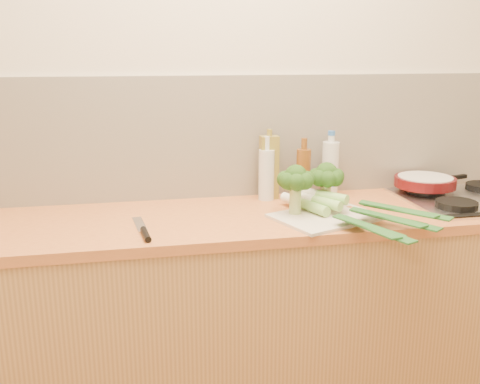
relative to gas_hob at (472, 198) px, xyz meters
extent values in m
plane|color=beige|center=(-1.02, 0.30, 0.39)|extent=(3.50, 0.00, 3.50)
cube|color=silver|center=(-1.02, 0.29, 0.26)|extent=(3.20, 0.02, 0.54)
cube|color=tan|center=(-1.02, 0.00, -0.48)|extent=(3.20, 0.60, 0.86)
cube|color=#D6833F|center=(-1.02, 0.00, -0.03)|extent=(3.20, 0.62, 0.04)
cube|color=silver|center=(0.00, 0.00, -0.01)|extent=(0.58, 0.50, 0.01)
cylinder|color=black|center=(-0.15, -0.12, 0.01)|extent=(0.17, 0.17, 0.03)
cylinder|color=black|center=(-0.15, 0.12, 0.01)|extent=(0.17, 0.17, 0.03)
cube|color=beige|center=(-0.72, -0.11, -0.01)|extent=(0.47, 0.41, 0.01)
cylinder|color=#9CB267|center=(-0.83, -0.06, 0.05)|extent=(0.05, 0.05, 0.10)
sphere|color=#17330E|center=(-0.83, -0.06, 0.15)|extent=(0.09, 0.09, 0.09)
sphere|color=#17330E|center=(-0.79, -0.06, 0.14)|extent=(0.07, 0.07, 0.07)
sphere|color=#17330E|center=(-0.81, -0.03, 0.14)|extent=(0.07, 0.07, 0.07)
sphere|color=#17330E|center=(-0.84, -0.02, 0.14)|extent=(0.07, 0.07, 0.07)
sphere|color=#17330E|center=(-0.87, -0.05, 0.14)|extent=(0.07, 0.07, 0.07)
sphere|color=#17330E|center=(-0.87, -0.08, 0.14)|extent=(0.07, 0.07, 0.07)
sphere|color=#17330E|center=(-0.84, -0.10, 0.14)|extent=(0.07, 0.07, 0.07)
sphere|color=#17330E|center=(-0.81, -0.10, 0.14)|extent=(0.07, 0.07, 0.07)
cylinder|color=#9CB267|center=(-0.68, 0.00, 0.04)|extent=(0.04, 0.04, 0.09)
sphere|color=#17330E|center=(-0.68, 0.00, 0.14)|extent=(0.09, 0.09, 0.09)
sphere|color=#17330E|center=(-0.64, 0.00, 0.13)|extent=(0.07, 0.07, 0.07)
sphere|color=#17330E|center=(-0.65, 0.03, 0.13)|extent=(0.07, 0.07, 0.07)
sphere|color=#17330E|center=(-0.69, 0.04, 0.13)|extent=(0.07, 0.07, 0.07)
sphere|color=#17330E|center=(-0.72, 0.02, 0.13)|extent=(0.07, 0.07, 0.07)
sphere|color=#17330E|center=(-0.72, -0.02, 0.13)|extent=(0.07, 0.07, 0.07)
sphere|color=#17330E|center=(-0.69, -0.04, 0.13)|extent=(0.07, 0.07, 0.07)
sphere|color=#17330E|center=(-0.65, -0.03, 0.13)|extent=(0.07, 0.07, 0.07)
cylinder|color=white|center=(-0.81, 0.05, 0.02)|extent=(0.08, 0.13, 0.04)
cylinder|color=#8DC663|center=(-0.76, -0.07, 0.02)|extent=(0.10, 0.16, 0.04)
cube|color=#1A491D|center=(-0.64, -0.36, 0.02)|extent=(0.10, 0.30, 0.02)
cube|color=#1A491D|center=(-0.64, -0.38, 0.02)|extent=(0.17, 0.33, 0.01)
cube|color=#1A491D|center=(-0.65, -0.35, 0.02)|extent=(0.19, 0.26, 0.02)
cylinder|color=white|center=(-0.77, 0.01, 0.04)|extent=(0.09, 0.11, 0.04)
cylinder|color=#8DC663|center=(-0.71, -0.09, 0.04)|extent=(0.11, 0.13, 0.04)
cube|color=#1A491D|center=(-0.55, -0.32, 0.04)|extent=(0.16, 0.29, 0.02)
cube|color=#1A491D|center=(-0.54, -0.34, 0.04)|extent=(0.23, 0.31, 0.01)
cube|color=#1A491D|center=(-0.56, -0.31, 0.04)|extent=(0.23, 0.23, 0.02)
cylinder|color=white|center=(-0.75, 0.03, 0.06)|extent=(0.10, 0.11, 0.04)
cylinder|color=#8DC663|center=(-0.68, -0.06, 0.06)|extent=(0.12, 0.13, 0.04)
cube|color=#1A491D|center=(-0.50, -0.29, 0.06)|extent=(0.18, 0.28, 0.02)
cube|color=#1A491D|center=(-0.48, -0.30, 0.06)|extent=(0.25, 0.30, 0.01)
cube|color=#1A491D|center=(-0.50, -0.28, 0.06)|extent=(0.24, 0.21, 0.02)
cube|color=silver|center=(-1.44, -0.05, -0.01)|extent=(0.06, 0.19, 0.00)
cylinder|color=black|center=(-1.42, -0.20, 0.00)|extent=(0.04, 0.13, 0.02)
cylinder|color=#4E0D0F|center=(-0.15, 0.14, 0.05)|extent=(0.27, 0.27, 0.04)
cylinder|color=beige|center=(-0.15, 0.14, 0.07)|extent=(0.24, 0.24, 0.00)
cube|color=black|center=(0.04, 0.20, 0.05)|extent=(0.14, 0.06, 0.02)
cube|color=olive|center=(-0.87, 0.22, 0.13)|extent=(0.08, 0.05, 0.28)
cylinder|color=olive|center=(-0.87, 0.22, 0.28)|extent=(0.02, 0.02, 0.03)
cylinder|color=silver|center=(-0.88, 0.21, 0.10)|extent=(0.07, 0.07, 0.22)
cylinder|color=silver|center=(-0.88, 0.21, 0.24)|extent=(0.03, 0.03, 0.06)
cylinder|color=brown|center=(-0.72, 0.20, 0.10)|extent=(0.06, 0.06, 0.22)
cylinder|color=brown|center=(-0.72, 0.20, 0.23)|extent=(0.03, 0.03, 0.05)
cylinder|color=silver|center=(-0.58, 0.21, 0.11)|extent=(0.08, 0.08, 0.25)
cylinder|color=silver|center=(-0.58, 0.21, 0.25)|extent=(0.03, 0.03, 0.03)
cylinder|color=blue|center=(-0.58, 0.21, 0.07)|extent=(0.08, 0.08, 0.07)
camera|label=1|loc=(-1.45, -2.03, 0.62)|focal=40.00mm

